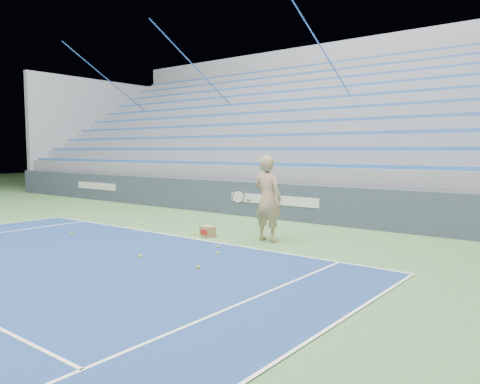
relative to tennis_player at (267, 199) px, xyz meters
name	(u,v)px	position (x,y,z in m)	size (l,w,h in m)	color
sponsor_barrier	(276,201)	(-1.83, 3.08, -0.44)	(30.00, 0.32, 1.10)	#384355
bleachers	(355,144)	(-1.83, 8.80, 1.36)	(31.00, 9.15, 7.30)	gray
tennis_player	(267,199)	(0.00, 0.00, 0.00)	(0.98, 0.87, 1.99)	tan
ball_box	(208,231)	(-1.45, -0.47, -0.86)	(0.40, 0.34, 0.26)	#A87751
tennis_ball_0	(196,234)	(-1.85, -0.47, -0.96)	(0.07, 0.07, 0.07)	#CAE52E
tennis_ball_1	(219,246)	(-0.38, -1.30, -0.96)	(0.07, 0.07, 0.07)	#CAE52E
tennis_ball_2	(131,228)	(-3.78, -0.93, -0.96)	(0.07, 0.07, 0.07)	#CAE52E
tennis_ball_3	(141,224)	(-4.11, -0.32, -0.96)	(0.07, 0.07, 0.07)	#CAE52E
tennis_ball_4	(218,254)	(0.06, -1.84, -0.96)	(0.07, 0.07, 0.07)	#CAE52E
tennis_ball_5	(72,234)	(-4.29, -2.38, -0.96)	(0.07, 0.07, 0.07)	#CAE52E
tennis_ball_6	(198,267)	(0.51, -2.90, -0.96)	(0.07, 0.07, 0.07)	#CAE52E
tennis_ball_7	(141,256)	(-0.98, -2.96, -0.96)	(0.07, 0.07, 0.07)	#CAE52E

